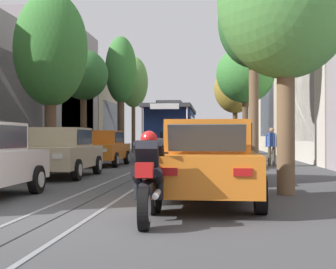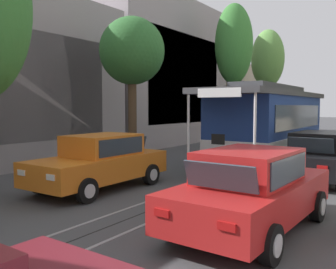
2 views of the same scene
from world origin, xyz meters
name	(u,v)px [view 2 (image 2 of 2)]	position (x,y,z in m)	size (l,w,h in m)	color
ground_plane	(235,177)	(0.00, 18.78, 0.00)	(160.00, 160.00, 0.00)	#424244
trolley_track_rails	(262,167)	(0.00, 21.47, 0.00)	(1.14, 54.94, 0.01)	gray
building_facade_left	(98,84)	(-9.51, 22.01, 3.65)	(5.95, 46.64, 9.21)	tan
parked_car_orange_mid_left	(100,162)	(-2.55, 14.93, 0.80)	(2.01, 4.36, 1.58)	orange
parked_car_red_mid_right	(252,190)	(2.46, 13.88, 0.80)	(2.13, 4.42, 1.58)	red
parked_car_black_fourth_right	(321,156)	(2.53, 19.86, 0.80)	(2.15, 4.42, 1.58)	black
street_tree_kerb_left_mid	(132,53)	(-4.43, 18.72, 4.53)	(2.61, 2.54, 5.93)	#4C3826
street_tree_kerb_left_fourth	(234,47)	(-4.14, 27.92, 5.94)	(2.22, 2.33, 8.49)	brown
street_tree_kerb_left_far	(268,60)	(-4.29, 34.40, 5.86)	(2.45, 2.06, 8.09)	brown
cable_car_trolley	(269,124)	(0.00, 22.21, 1.66)	(2.60, 9.14, 3.28)	navy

